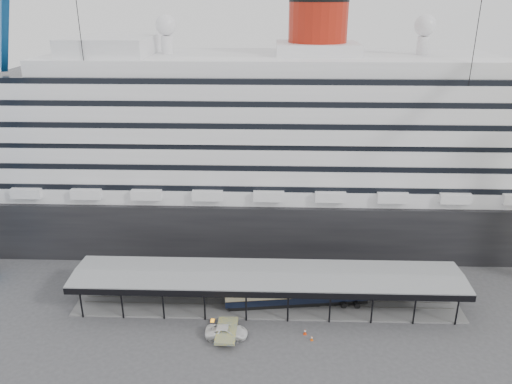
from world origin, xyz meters
TOP-DOWN VIEW (x-y plane):
  - ground at (0.00, 0.00)m, footprint 200.00×200.00m
  - cruise_ship at (0.05, 32.00)m, footprint 130.00×30.00m
  - platform_canopy at (0.00, 5.00)m, footprint 56.00×9.18m
  - port_truck at (-5.32, -2.80)m, footprint 5.63×2.65m
  - pullman_carriage at (4.48, 5.00)m, footprint 21.51×5.48m
  - traffic_cone_left at (-4.55, -3.20)m, footprint 0.42×0.42m
  - traffic_cone_mid at (5.15, -1.91)m, footprint 0.46×0.46m
  - traffic_cone_right at (5.97, -3.16)m, footprint 0.44×0.44m

SIDE VIEW (x-z plane):
  - ground at x=0.00m, z-range 0.00..0.00m
  - traffic_cone_left at x=-4.55m, z-range 0.00..0.69m
  - traffic_cone_right at x=5.97m, z-range 0.00..0.72m
  - traffic_cone_mid at x=5.15m, z-range 0.00..0.84m
  - port_truck at x=-5.32m, z-range 0.00..1.56m
  - platform_canopy at x=0.00m, z-range -0.29..5.01m
  - pullman_carriage at x=4.48m, z-range -7.92..13.03m
  - cruise_ship at x=0.05m, z-range -3.60..40.30m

